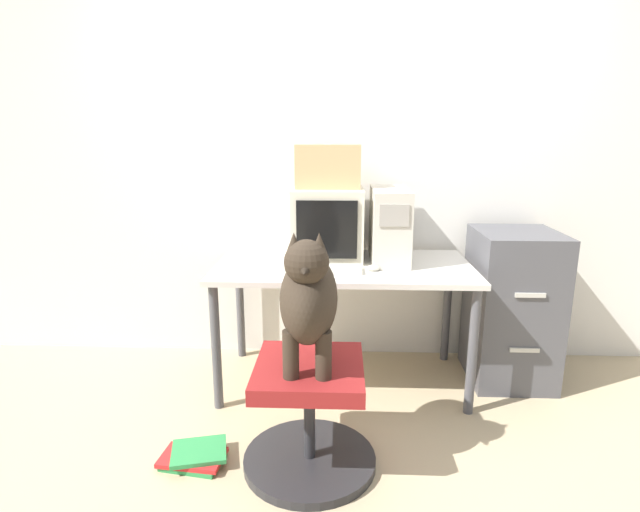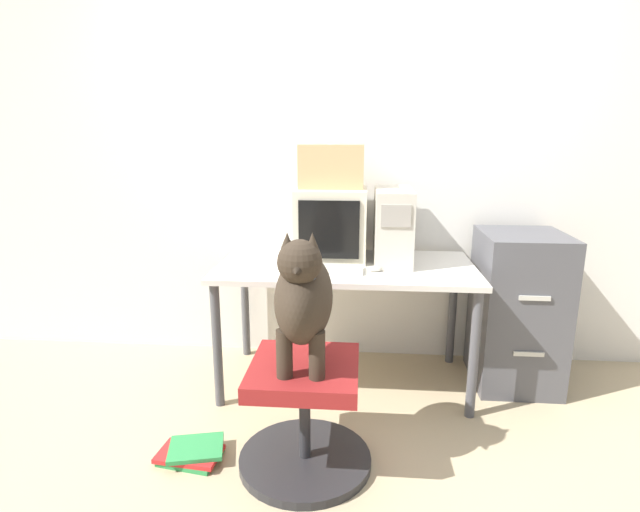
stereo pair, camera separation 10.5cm
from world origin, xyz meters
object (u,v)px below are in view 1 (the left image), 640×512
(office_chair, at_px, (309,415))
(book_stack_floor, at_px, (195,456))
(pc_tower, at_px, (389,225))
(keyboard, at_px, (322,269))
(crt_monitor, at_px, (328,223))
(cardboard_box, at_px, (328,166))
(dog, at_px, (309,296))
(filing_cabinet, at_px, (512,307))

(office_chair, height_order, book_stack_floor, office_chair)
(pc_tower, bearing_deg, keyboard, -145.23)
(crt_monitor, bearing_deg, cardboard_box, 90.00)
(keyboard, bearing_deg, crt_monitor, 85.53)
(crt_monitor, height_order, cardboard_box, cardboard_box)
(dog, distance_m, book_stack_floor, 0.92)
(crt_monitor, height_order, pc_tower, pc_tower)
(keyboard, relative_size, dog, 0.72)
(cardboard_box, bearing_deg, pc_tower, -8.37)
(crt_monitor, distance_m, cardboard_box, 0.33)
(keyboard, relative_size, book_stack_floor, 1.35)
(keyboard, height_order, office_chair, keyboard)
(dog, height_order, book_stack_floor, dog)
(keyboard, height_order, cardboard_box, cardboard_box)
(keyboard, bearing_deg, office_chair, -92.60)
(dog, bearing_deg, office_chair, 90.00)
(cardboard_box, bearing_deg, dog, -93.16)
(pc_tower, distance_m, cardboard_box, 0.48)
(office_chair, bearing_deg, keyboard, 87.40)
(pc_tower, xyz_separation_m, cardboard_box, (-0.35, 0.05, 0.32))
(crt_monitor, relative_size, office_chair, 0.70)
(keyboard, distance_m, dog, 0.64)
(dog, bearing_deg, crt_monitor, 86.83)
(pc_tower, relative_size, dog, 0.82)
(pc_tower, distance_m, book_stack_floor, 1.56)
(office_chair, xyz_separation_m, cardboard_box, (0.05, 0.93, 1.01))
(pc_tower, relative_size, office_chair, 0.82)
(pc_tower, bearing_deg, book_stack_floor, -135.75)
(keyboard, relative_size, office_chair, 0.72)
(dog, height_order, filing_cabinet, dog)
(keyboard, distance_m, filing_cabinet, 1.16)
(pc_tower, relative_size, cardboard_box, 1.33)
(cardboard_box, bearing_deg, book_stack_floor, -120.88)
(filing_cabinet, bearing_deg, pc_tower, 178.75)
(filing_cabinet, relative_size, book_stack_floor, 2.85)
(filing_cabinet, bearing_deg, crt_monitor, 176.61)
(cardboard_box, bearing_deg, filing_cabinet, -3.59)
(keyboard, relative_size, cardboard_box, 1.17)
(pc_tower, xyz_separation_m, dog, (-0.40, -0.90, -0.13))
(dog, bearing_deg, cardboard_box, 86.84)
(pc_tower, bearing_deg, crt_monitor, 172.25)
(office_chair, bearing_deg, book_stack_floor, -178.60)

